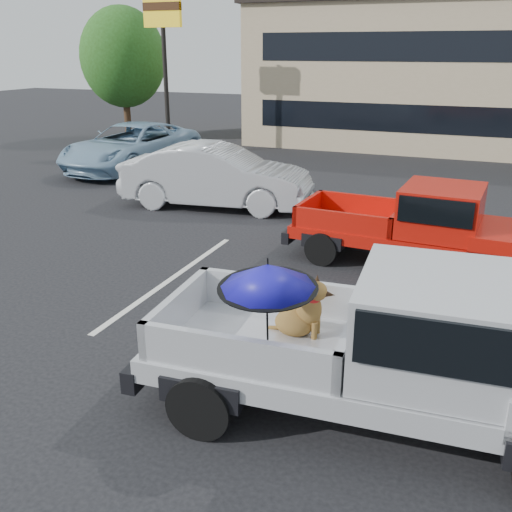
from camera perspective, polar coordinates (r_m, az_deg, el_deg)
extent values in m
plane|color=black|center=(8.26, 3.04, -10.11)|extent=(90.00, 90.00, 0.00)
cube|color=silver|center=(11.04, -8.37, -2.20)|extent=(0.12, 5.00, 0.01)
cube|color=silver|center=(9.73, 24.21, -7.05)|extent=(0.12, 5.00, 0.01)
cube|color=tan|center=(27.80, 22.30, 16.30)|extent=(20.00, 8.00, 6.00)
cube|color=black|center=(23.94, 21.68, 12.36)|extent=(18.00, 0.08, 1.10)
cube|color=black|center=(23.80, 22.55, 18.79)|extent=(18.00, 0.08, 1.10)
cylinder|color=black|center=(24.15, -9.02, 17.13)|extent=(0.18, 0.18, 6.00)
cube|color=yellow|center=(24.15, -9.36, 22.81)|extent=(1.60, 0.18, 1.00)
cube|color=#381E0C|center=(24.17, -9.39, 23.41)|extent=(1.60, 0.22, 0.30)
cylinder|color=#332114|center=(28.95, -12.76, 13.79)|extent=(0.32, 0.32, 2.42)
ellipsoid|color=#244C15|center=(28.81, -13.16, 18.79)|extent=(3.96, 3.96, 4.55)
cylinder|color=black|center=(6.64, -5.50, -14.64)|extent=(0.78, 0.33, 0.76)
cylinder|color=black|center=(8.10, -0.25, -7.64)|extent=(0.78, 0.33, 0.76)
cube|color=silver|center=(6.84, 12.29, -11.00)|extent=(5.50, 2.25, 0.28)
cube|color=black|center=(7.62, -9.01, -8.81)|extent=(0.30, 1.97, 0.28)
cube|color=silver|center=(6.51, 17.57, -6.41)|extent=(1.76, 1.94, 1.05)
cube|color=black|center=(6.43, 17.75, -4.81)|extent=(1.62, 2.03, 0.55)
cube|color=black|center=(7.06, 0.45, -8.90)|extent=(2.41, 1.98, 0.10)
cube|color=silver|center=(7.67, 2.46, -3.94)|extent=(2.30, 0.24, 0.50)
cube|color=silver|center=(6.20, -2.07, -10.17)|extent=(2.30, 0.24, 0.50)
cube|color=silver|center=(7.30, -7.83, -5.43)|extent=(0.21, 1.84, 0.50)
cube|color=silver|center=(6.70, 9.53, -7.97)|extent=(0.21, 1.84, 0.50)
ellipsoid|color=brown|center=(7.13, 3.87, -6.64)|extent=(0.53, 0.45, 0.33)
cylinder|color=brown|center=(7.03, 5.85, -7.53)|extent=(0.07, 0.07, 0.25)
cylinder|color=brown|center=(7.17, 6.15, -6.94)|extent=(0.07, 0.07, 0.25)
ellipsoid|color=brown|center=(7.01, 5.32, -5.31)|extent=(0.33, 0.30, 0.45)
cylinder|color=red|center=(6.94, 5.53, -4.24)|extent=(0.22, 0.22, 0.04)
sphere|color=brown|center=(6.88, 6.15, -3.52)|extent=(0.24, 0.24, 0.24)
cone|color=black|center=(6.87, 7.25, -3.82)|extent=(0.17, 0.12, 0.11)
cone|color=black|center=(6.78, 5.90, -2.73)|extent=(0.08, 0.08, 0.13)
cone|color=black|center=(6.90, 6.13, -2.35)|extent=(0.08, 0.08, 0.13)
cylinder|color=brown|center=(7.22, 2.40, -7.18)|extent=(0.30, 0.05, 0.10)
cylinder|color=black|center=(6.33, 1.14, -6.62)|extent=(0.02, 0.10, 1.05)
cone|color=#1914AF|center=(6.11, 1.17, -2.04)|extent=(1.10, 1.12, 0.36)
cylinder|color=black|center=(6.05, 1.18, -0.64)|extent=(0.02, 0.02, 0.10)
cylinder|color=black|center=(6.16, 1.17, -3.16)|extent=(1.10, 1.10, 0.09)
cylinder|color=black|center=(11.59, 6.60, 0.73)|extent=(0.69, 0.29, 0.67)
cylinder|color=black|center=(13.06, 8.98, 2.86)|extent=(0.69, 0.29, 0.67)
cylinder|color=black|center=(11.04, 22.36, -1.70)|extent=(0.69, 0.29, 0.67)
cylinder|color=black|center=(12.58, 22.95, 0.80)|extent=(0.69, 0.29, 0.67)
cube|color=#BC130A|center=(11.88, 15.43, 1.91)|extent=(4.87, 2.01, 0.25)
cube|color=#BC130A|center=(11.67, 24.03, 1.51)|extent=(1.44, 1.78, 0.41)
cube|color=black|center=(12.54, 4.43, 2.83)|extent=(0.27, 1.74, 0.25)
cube|color=#BC130A|center=(11.64, 18.05, 4.38)|extent=(1.56, 1.72, 0.93)
cube|color=black|center=(11.60, 18.14, 5.22)|extent=(1.44, 1.80, 0.49)
cube|color=black|center=(12.13, 9.52, 3.01)|extent=(2.14, 1.76, 0.09)
cube|color=#BC130A|center=(12.77, 10.58, 5.05)|extent=(2.04, 0.22, 0.44)
cube|color=#BC130A|center=(11.35, 8.47, 3.28)|extent=(2.04, 0.22, 0.44)
cube|color=#BC130A|center=(12.35, 5.25, 4.79)|extent=(0.20, 1.63, 0.44)
cube|color=#BC130A|center=(11.84, 14.10, 3.59)|extent=(0.20, 1.63, 0.44)
imported|color=silver|center=(15.77, -3.97, 7.96)|extent=(5.35, 2.44, 1.70)
imported|color=#82A5C1|center=(21.31, -12.33, 10.63)|extent=(3.12, 6.03, 1.63)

